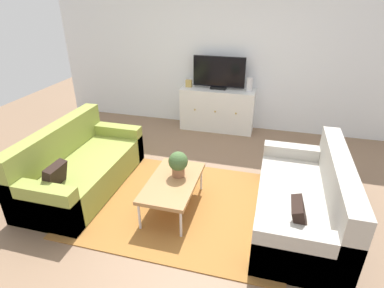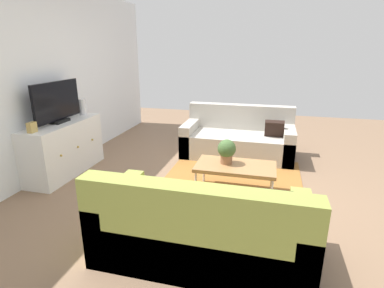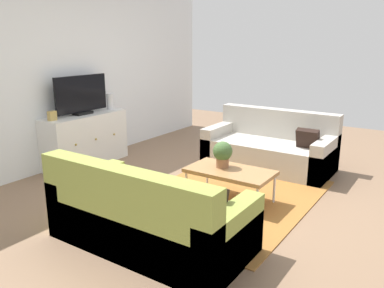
{
  "view_description": "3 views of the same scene",
  "coord_description": "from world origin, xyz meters",
  "px_view_note": "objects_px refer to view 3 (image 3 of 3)",
  "views": [
    {
      "loc": [
        0.93,
        -3.11,
        2.39
      ],
      "look_at": [
        0.0,
        0.35,
        0.6
      ],
      "focal_mm": 29.1,
      "sensor_mm": 36.0,
      "label": 1
    },
    {
      "loc": [
        -3.64,
        -0.6,
        1.8
      ],
      "look_at": [
        0.0,
        0.35,
        0.6
      ],
      "focal_mm": 28.53,
      "sensor_mm": 36.0,
      "label": 2
    },
    {
      "loc": [
        -3.87,
        -2.24,
        1.84
      ],
      "look_at": [
        0.0,
        0.35,
        0.6
      ],
      "focal_mm": 36.49,
      "sensor_mm": 36.0,
      "label": 3
    }
  ],
  "objects_px": {
    "couch_left_side": "(145,220)",
    "glass_vase": "(110,102)",
    "mantel_clock": "(52,116)",
    "tv_console": "(86,140)",
    "flat_screen_tv": "(81,95)",
    "coffee_table": "(230,172)",
    "potted_plant": "(223,153)",
    "couch_right_side": "(271,149)"
  },
  "relations": [
    {
      "from": "flat_screen_tv",
      "to": "glass_vase",
      "type": "bearing_deg",
      "value": -2.09
    },
    {
      "from": "tv_console",
      "to": "glass_vase",
      "type": "height_order",
      "value": "glass_vase"
    },
    {
      "from": "coffee_table",
      "to": "tv_console",
      "type": "height_order",
      "value": "tv_console"
    },
    {
      "from": "coffee_table",
      "to": "flat_screen_tv",
      "type": "distance_m",
      "value": 2.62
    },
    {
      "from": "potted_plant",
      "to": "tv_console",
      "type": "distance_m",
      "value": 2.39
    },
    {
      "from": "potted_plant",
      "to": "flat_screen_tv",
      "type": "height_order",
      "value": "flat_screen_tv"
    },
    {
      "from": "couch_right_side",
      "to": "tv_console",
      "type": "height_order",
      "value": "couch_right_side"
    },
    {
      "from": "couch_left_side",
      "to": "tv_console",
      "type": "bearing_deg",
      "value": 59.26
    },
    {
      "from": "mantel_clock",
      "to": "flat_screen_tv",
      "type": "bearing_deg",
      "value": 2.09
    },
    {
      "from": "coffee_table",
      "to": "potted_plant",
      "type": "height_order",
      "value": "potted_plant"
    },
    {
      "from": "couch_left_side",
      "to": "glass_vase",
      "type": "height_order",
      "value": "glass_vase"
    },
    {
      "from": "couch_right_side",
      "to": "glass_vase",
      "type": "relative_size",
      "value": 7.45
    },
    {
      "from": "couch_left_side",
      "to": "couch_right_side",
      "type": "relative_size",
      "value": 1.0
    },
    {
      "from": "couch_left_side",
      "to": "tv_console",
      "type": "relative_size",
      "value": 1.37
    },
    {
      "from": "couch_right_side",
      "to": "mantel_clock",
      "type": "distance_m",
      "value": 3.17
    },
    {
      "from": "potted_plant",
      "to": "flat_screen_tv",
      "type": "xyz_separation_m",
      "value": [
        0.01,
        2.4,
        0.5
      ]
    },
    {
      "from": "couch_left_side",
      "to": "coffee_table",
      "type": "xyz_separation_m",
      "value": [
        1.36,
        -0.13,
        0.09
      ]
    },
    {
      "from": "potted_plant",
      "to": "coffee_table",
      "type": "bearing_deg",
      "value": -105.2
    },
    {
      "from": "tv_console",
      "to": "flat_screen_tv",
      "type": "bearing_deg",
      "value": 90.0
    },
    {
      "from": "couch_left_side",
      "to": "coffee_table",
      "type": "relative_size",
      "value": 1.85
    },
    {
      "from": "couch_right_side",
      "to": "flat_screen_tv",
      "type": "bearing_deg",
      "value": 121.56
    },
    {
      "from": "couch_right_side",
      "to": "tv_console",
      "type": "xyz_separation_m",
      "value": [
        -1.47,
        2.37,
        0.11
      ]
    },
    {
      "from": "tv_console",
      "to": "glass_vase",
      "type": "relative_size",
      "value": 5.44
    },
    {
      "from": "potted_plant",
      "to": "glass_vase",
      "type": "height_order",
      "value": "glass_vase"
    },
    {
      "from": "glass_vase",
      "to": "couch_left_side",
      "type": "bearing_deg",
      "value": -129.54
    },
    {
      "from": "flat_screen_tv",
      "to": "couch_left_side",
      "type": "bearing_deg",
      "value": -120.52
    },
    {
      "from": "tv_console",
      "to": "glass_vase",
      "type": "bearing_deg",
      "value": 0.0
    },
    {
      "from": "couch_left_side",
      "to": "mantel_clock",
      "type": "height_order",
      "value": "mantel_clock"
    },
    {
      "from": "couch_left_side",
      "to": "coffee_table",
      "type": "bearing_deg",
      "value": -5.32
    },
    {
      "from": "mantel_clock",
      "to": "couch_left_side",
      "type": "bearing_deg",
      "value": -109.98
    },
    {
      "from": "flat_screen_tv",
      "to": "tv_console",
      "type": "bearing_deg",
      "value": -90.0
    },
    {
      "from": "couch_left_side",
      "to": "potted_plant",
      "type": "bearing_deg",
      "value": -0.17
    },
    {
      "from": "couch_left_side",
      "to": "glass_vase",
      "type": "xyz_separation_m",
      "value": [
        1.96,
        2.37,
        0.62
      ]
    },
    {
      "from": "tv_console",
      "to": "flat_screen_tv",
      "type": "distance_m",
      "value": 0.67
    },
    {
      "from": "couch_right_side",
      "to": "tv_console",
      "type": "distance_m",
      "value": 2.8
    },
    {
      "from": "coffee_table",
      "to": "mantel_clock",
      "type": "relative_size",
      "value": 7.6
    },
    {
      "from": "potted_plant",
      "to": "glass_vase",
      "type": "bearing_deg",
      "value": 76.71
    },
    {
      "from": "couch_left_side",
      "to": "tv_console",
      "type": "xyz_separation_m",
      "value": [
        1.41,
        2.37,
        0.11
      ]
    },
    {
      "from": "coffee_table",
      "to": "glass_vase",
      "type": "height_order",
      "value": "glass_vase"
    },
    {
      "from": "couch_left_side",
      "to": "coffee_table",
      "type": "height_order",
      "value": "couch_left_side"
    },
    {
      "from": "coffee_table",
      "to": "glass_vase",
      "type": "xyz_separation_m",
      "value": [
        0.6,
        2.5,
        0.54
      ]
    },
    {
      "from": "potted_plant",
      "to": "flat_screen_tv",
      "type": "relative_size",
      "value": 0.34
    }
  ]
}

